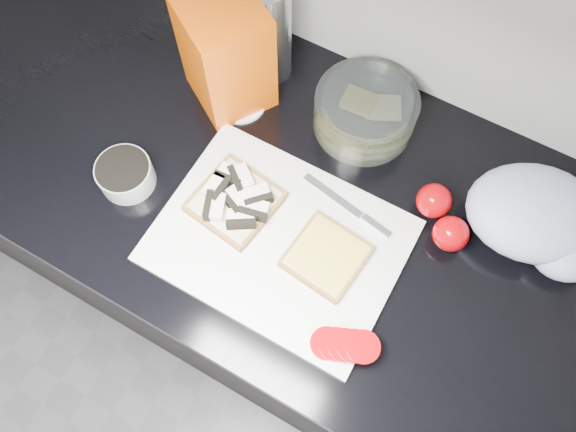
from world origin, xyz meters
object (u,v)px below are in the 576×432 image
Objects in this scene: bread_bag at (226,54)px; steel_canister at (267,30)px; cutting_board at (279,241)px; glass_bowl at (365,112)px.

steel_canister is at bearing 99.90° from bread_bag.
steel_canister reaches higher than cutting_board.
glass_bowl is at bearing -6.49° from steel_canister.
bread_bag is at bearing 136.05° from cutting_board.
steel_canister is at bearing 173.51° from glass_bowl.
bread_bag is (-0.23, 0.22, 0.10)m from cutting_board.
cutting_board is 0.38m from steel_canister.
cutting_board is 1.86× the size of bread_bag.
steel_canister is (-0.21, 0.02, 0.07)m from glass_bowl.
cutting_board is 1.92× the size of steel_canister.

